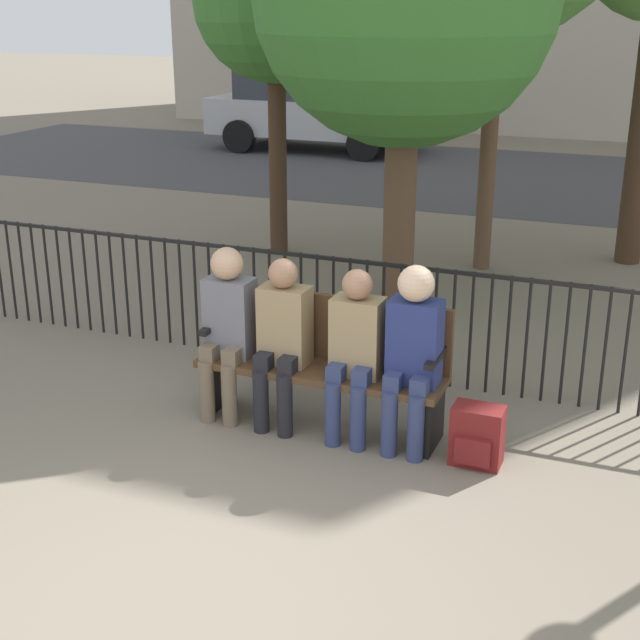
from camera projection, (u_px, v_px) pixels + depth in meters
The scene contains 11 objects.
ground_plane at pixel (160, 604), 4.45m from camera, with size 80.00×80.00×0.00m, color #706656.
park_bench at pixel (324, 358), 6.21m from camera, with size 1.75×0.45×0.92m.
seated_person_0 at pixel (227, 322), 6.27m from camera, with size 0.34×0.39×1.24m.
seated_person_1 at pixel (282, 334), 6.13m from camera, with size 0.34×0.39×1.21m.
seated_person_2 at pixel (355, 346), 5.94m from camera, with size 0.34×0.39×1.19m.
seated_person_3 at pixel (413, 347), 5.79m from camera, with size 0.34×0.39×1.26m.
backpack at pixel (477, 436), 5.73m from camera, with size 0.33×0.25×0.40m.
fence_railing at pixel (367, 308), 7.02m from camera, with size 9.01×0.03×0.95m.
tree_3 at pixel (275, 1), 9.72m from camera, with size 1.81×1.81×3.77m.
street_surface at pixel (541, 180), 14.91m from camera, with size 24.00×6.00×0.01m.
parked_car_0 at pixel (313, 107), 17.68m from camera, with size 4.20×1.94×1.62m.
Camera 1 is at (2.13, -3.13, 2.84)m, focal length 50.00 mm.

